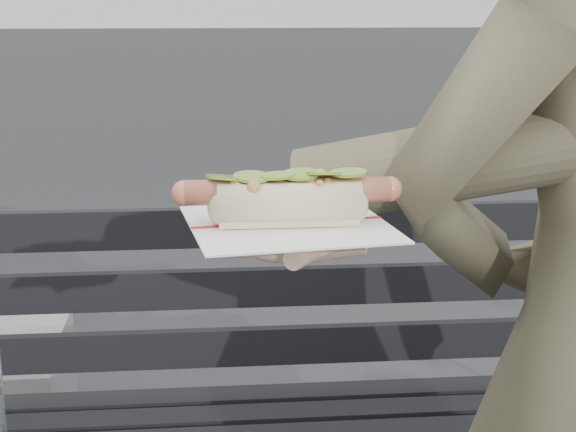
# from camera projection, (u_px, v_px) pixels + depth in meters

# --- Properties ---
(park_bench) EXTENTS (1.50, 0.44, 0.88)m
(park_bench) POSITION_uv_depth(u_px,v_px,m) (238.00, 396.00, 1.72)
(park_bench) COLOR black
(park_bench) RESTS_ON ground
(held_hotdog) EXTENTS (0.63, 0.32, 0.20)m
(held_hotdog) POSITION_uv_depth(u_px,v_px,m) (466.00, 166.00, 0.94)
(held_hotdog) COLOR #4D4633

